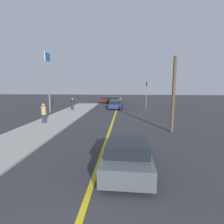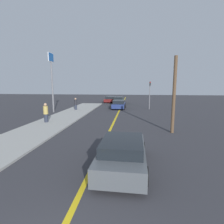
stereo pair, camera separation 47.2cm
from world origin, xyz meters
name	(u,v)px [view 1 (the left image)]	position (x,y,z in m)	size (l,w,h in m)	color
road_center_line	(115,115)	(0.00, 18.00, 0.00)	(0.20, 60.00, 0.01)	gold
sidewalk_left	(58,120)	(-5.55, 14.87, 0.06)	(3.74, 29.75, 0.12)	#9E9E99
car_near_right_lane	(127,153)	(1.29, 5.24, 0.65)	(2.11, 4.33, 1.31)	#4C5156
car_ahead_center	(116,104)	(-0.21, 23.96, 0.62)	(1.96, 3.94, 1.26)	navy
car_far_distant	(115,101)	(-0.72, 29.69, 0.66)	(1.91, 3.96, 1.37)	#144728
car_parked_left_lot	(107,99)	(-2.59, 33.34, 0.60)	(2.19, 4.85, 1.20)	maroon
pedestrian_mid_group	(44,113)	(-6.18, 13.18, 0.99)	(0.42, 0.42, 1.77)	#282D3D
pedestrian_far_standing	(72,104)	(-6.01, 21.38, 0.92)	(0.40, 0.40, 1.62)	#282D3D
traffic_light	(146,92)	(4.22, 23.60, 2.44)	(0.18, 0.40, 3.97)	slate
roadside_sign	(48,72)	(-8.44, 19.65, 5.14)	(0.20, 1.38, 7.48)	slate
utility_pole	(173,95)	(4.70, 11.19, 2.78)	(0.24, 0.24, 5.57)	brown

